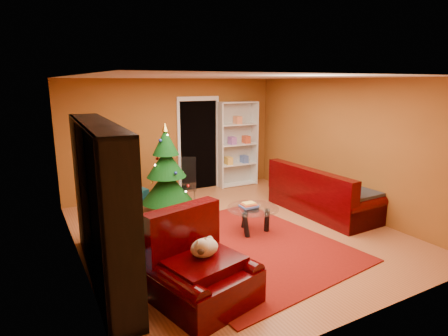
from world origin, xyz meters
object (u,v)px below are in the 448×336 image
rug (244,246)px  gift_box_teal (139,197)px  media_unit (102,204)px  coffee_table (253,220)px  sofa (324,189)px  armchair (204,267)px  acrylic_chair (184,187)px  christmas_tree (166,170)px  gift_box_green (166,200)px  white_bookshelf (237,144)px  dog (204,248)px  gift_box_red (121,197)px

rug → gift_box_teal: (-0.82, 2.88, 0.15)m
media_unit → coffee_table: bearing=10.8°
gift_box_teal → sofa: (3.04, -2.28, 0.31)m
armchair → acrylic_chair: size_ratio=1.19×
rug → media_unit: (-2.08, 0.06, 1.02)m
christmas_tree → gift_box_green: 0.83m
sofa → gift_box_green: bearing=52.8°
white_bookshelf → acrylic_chair: 2.25m
dog → coffee_table: 2.16m
rug → media_unit: 2.32m
dog → coffee_table: size_ratio=0.45×
acrylic_chair → gift_box_teal: bearing=155.1°
media_unit → armchair: size_ratio=2.40×
white_bookshelf → dog: 5.08m
media_unit → gift_box_red: media_unit is taller
acrylic_chair → gift_box_green: bearing=147.3°
white_bookshelf → media_unit: bearing=-139.0°
white_bookshelf → sofa: (0.45, -2.56, -0.55)m
rug → gift_box_green: bearing=98.6°
rug → sofa: size_ratio=1.41×
sofa → armchair: bearing=114.3°
gift_box_green → gift_box_red: (-0.75, 0.72, -0.02)m
white_bookshelf → dog: size_ratio=5.30×
christmas_tree → dog: (-0.68, -3.08, -0.22)m
gift_box_green → sofa: sofa is taller
white_bookshelf → acrylic_chair: white_bookshelf is taller
rug → sofa: 2.34m
white_bookshelf → rug: bearing=-117.1°
sofa → acrylic_chair: 2.75m
armchair → sofa: size_ratio=0.50×
rug → gift_box_green: size_ratio=11.97×
rug → acrylic_chair: 2.12m
christmas_tree → coffee_table: 2.01m
media_unit → white_bookshelf: (3.85, 3.10, 0.00)m
armchair → sofa: (3.40, 1.65, 0.04)m
armchair → acrylic_chair: acrylic_chair is taller
white_bookshelf → armchair: size_ratio=1.90×
gift_box_red → acrylic_chair: (1.01, -1.11, 0.36)m
media_unit → gift_box_red: (0.95, 3.12, -0.92)m
gift_box_teal → dog: dog is taller
media_unit → gift_box_teal: size_ratio=8.29×
rug → white_bookshelf: (1.77, 3.16, 1.02)m
white_bookshelf → coffee_table: white_bookshelf is taller
media_unit → gift_box_green: size_ratio=10.26×
gift_box_green → coffee_table: size_ratio=0.30×
gift_box_green → acrylic_chair: (0.26, -0.39, 0.34)m
rug → gift_box_green: 2.50m
rug → media_unit: size_ratio=1.17×
white_bookshelf → armchair: 5.17m
rug → dog: dog is taller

